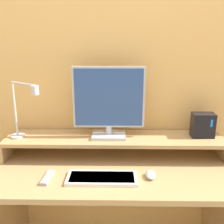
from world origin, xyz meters
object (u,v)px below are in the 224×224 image
router_dock (203,125)px  remote_control (48,177)px  mouse (151,175)px  keyboard (102,178)px  desk_lamp (23,110)px  monitor (109,102)px

router_dock → remote_control: 0.96m
mouse → keyboard: bearing=-173.8°
desk_lamp → remote_control: 0.42m
monitor → remote_control: size_ratio=2.92×
desk_lamp → keyboard: size_ratio=0.95×
desk_lamp → remote_control: size_ratio=2.35×
mouse → desk_lamp: bearing=163.9°
desk_lamp → router_dock: 1.08m
monitor → router_dock: bearing=0.8°
monitor → keyboard: monitor is taller
desk_lamp → mouse: size_ratio=3.93×
monitor → mouse: bearing=-49.9°
router_dock → mouse: size_ratio=1.68×
remote_control → mouse: bearing=2.4°
mouse → remote_control: size_ratio=0.60×
monitor → router_dock: (0.57, 0.01, -0.14)m
router_dock → keyboard: 0.70m
keyboard → remote_control: keyboard is taller
keyboard → mouse: size_ratio=4.15×
monitor → router_dock: size_ratio=2.90×
monitor → remote_control: (-0.31, -0.29, -0.34)m
mouse → remote_control: mouse is taller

